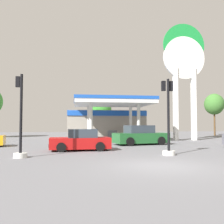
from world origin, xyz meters
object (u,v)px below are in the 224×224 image
Objects in this scene: car_0 at (140,136)px; traffic_signal_2 at (20,130)px; traffic_signal_0 at (168,125)px; tree_2 at (214,104)px; car_3 at (80,141)px; tree_1 at (101,110)px; station_pole_sign at (184,65)px.

car_0 is 1.11× the size of traffic_signal_2.
traffic_signal_2 reaches higher than traffic_signal_0.
car_0 is at bearing 40.04° from traffic_signal_2.
tree_2 reaches higher than traffic_signal_2.
traffic_signal_2 is at bearing -135.75° from car_3.
car_0 is at bearing 87.56° from traffic_signal_0.
traffic_signal_2 is at bearing -139.96° from car_0.
car_0 is 14.60m from tree_1.
station_pole_sign reaches higher than car_3.
car_3 is at bearing 44.25° from traffic_signal_2.
station_pole_sign is at bearing 61.35° from traffic_signal_0.
tree_2 is at bearing 46.13° from station_pole_sign.
tree_1 reaches higher than car_0.
car_0 is at bearing -137.04° from tree_2.
tree_2 is at bearing 0.35° from tree_1.
car_0 is 10.96m from traffic_signal_2.
traffic_signal_0 is at bearing -85.72° from tree_1.
traffic_signal_0 reaches higher than car_0.
tree_2 reaches higher than car_3.
traffic_signal_2 reaches higher than car_3.
tree_2 reaches higher than traffic_signal_0.
car_0 is 7.22m from traffic_signal_0.
car_0 reaches higher than car_3.
car_3 is (-5.17, -3.92, -0.10)m from car_0.
car_0 is 0.77× the size of tree_2.
tree_2 is (15.34, 14.28, 3.96)m from car_0.
traffic_signal_0 reaches higher than car_3.
station_pole_sign reaches higher than traffic_signal_0.
traffic_signal_2 is (-14.61, -11.85, -6.72)m from station_pole_sign.
station_pole_sign is 2.90× the size of traffic_signal_2.
car_3 is at bearing -100.25° from tree_1.
traffic_signal_2 is (-3.20, -3.12, 0.80)m from car_3.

